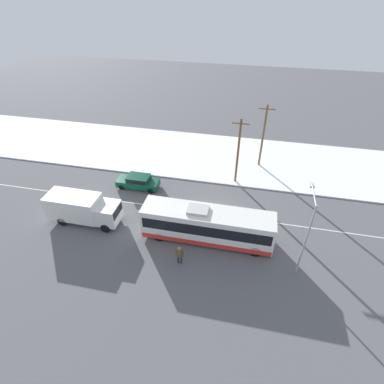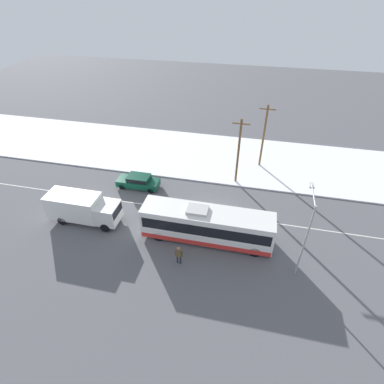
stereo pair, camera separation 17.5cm
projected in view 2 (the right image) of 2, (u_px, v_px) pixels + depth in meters
The scene contains 10 objects.
ground_plane at pixel (212, 214), 29.74m from camera, with size 120.00×120.00×0.00m, color #56565B.
snow_lot at pixel (226, 157), 38.68m from camera, with size 80.00×12.16×0.12m.
lane_marking_center at pixel (212, 214), 29.74m from camera, with size 60.00×0.12×0.00m.
city_bus at pixel (207, 225), 26.08m from camera, with size 11.44×2.57×3.33m.
box_truck at pixel (82, 207), 28.09m from camera, with size 6.84×2.30×2.85m.
sedan_car at pixel (138, 181), 33.04m from camera, with size 4.62×1.80×1.46m.
pedestrian_at_stop at pixel (179, 253), 24.10m from camera, with size 0.67×0.30×1.85m.
streetlamp at pixel (307, 226), 21.83m from camera, with size 0.36×3.12×6.89m.
utility_pole_roadside at pixel (238, 151), 31.95m from camera, with size 1.80×0.24×7.60m.
utility_pole_snowlot at pixel (264, 136), 34.77m from camera, with size 1.80×0.24×7.75m.
Camera 2 is at (3.05, -22.50, 19.43)m, focal length 28.00 mm.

